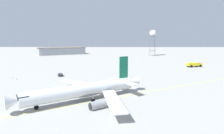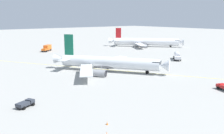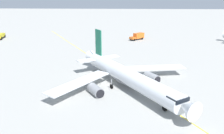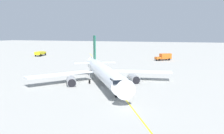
{
  "view_description": "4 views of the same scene",
  "coord_description": "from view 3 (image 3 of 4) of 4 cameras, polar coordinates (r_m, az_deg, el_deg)",
  "views": [
    {
      "loc": [
        -6.95,
        52.9,
        17.27
      ],
      "look_at": [
        -6.18,
        -18.52,
        6.0
      ],
      "focal_mm": 29.65,
      "sensor_mm": 36.0,
      "label": 1
    },
    {
      "loc": [
        64.77,
        -45.88,
        17.25
      ],
      "look_at": [
        5.45,
        1.57,
        2.24
      ],
      "focal_mm": 40.9,
      "sensor_mm": 36.0,
      "label": 2
    },
    {
      "loc": [
        49.21,
        2.57,
        20.38
      ],
      "look_at": [
        -1.67,
        -0.27,
        3.91
      ],
      "focal_mm": 35.96,
      "sensor_mm": 36.0,
      "label": 3
    },
    {
      "loc": [
        55.04,
        25.58,
        12.15
      ],
      "look_at": [
        3.44,
        6.14,
        4.56
      ],
      "focal_mm": 39.19,
      "sensor_mm": 36.0,
      "label": 4
    }
  ],
  "objects": [
    {
      "name": "ground_plane",
      "position": [
        53.33,
        0.2,
        -4.56
      ],
      "size": [
        600.0,
        600.0,
        0.0
      ],
      "primitive_type": "plane",
      "color": "#9E9E99"
    },
    {
      "name": "airliner_main",
      "position": [
        51.07,
        3.59,
        -2.37
      ],
      "size": [
        33.78,
        31.63,
        11.73
      ],
      "rotation": [
        0.0,
        0.0,
        0.59
      ],
      "color": "silver",
      "rests_on": "ground_plane"
    },
    {
      "name": "catering_truck_truck",
      "position": [
        107.66,
        6.54,
        7.78
      ],
      "size": [
        6.91,
        7.28,
        3.1
      ],
      "rotation": [
        0.0,
        0.0,
        5.45
      ],
      "color": "#232326",
      "rests_on": "ground_plane"
    },
    {
      "name": "fire_tender_truck",
      "position": [
        121.89,
        -26.67,
        7.13
      ],
      "size": [
        9.8,
        5.14,
        2.5
      ],
      "rotation": [
        0.0,
        0.0,
        3.39
      ],
      "color": "#232326",
      "rests_on": "ground_plane"
    },
    {
      "name": "taxiway_centreline",
      "position": [
        49.62,
        8.69,
        -6.56
      ],
      "size": [
        171.68,
        96.53,
        0.01
      ],
      "rotation": [
        0.0,
        0.0,
        0.51
      ],
      "color": "yellow",
      "rests_on": "ground_plane"
    }
  ]
}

